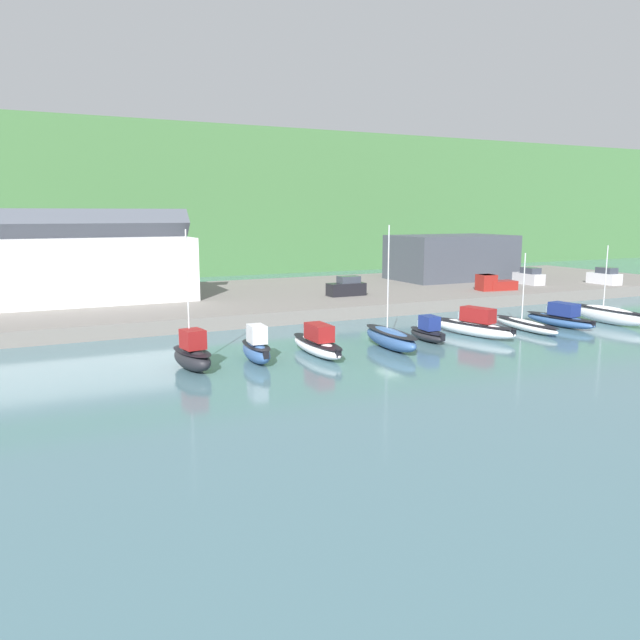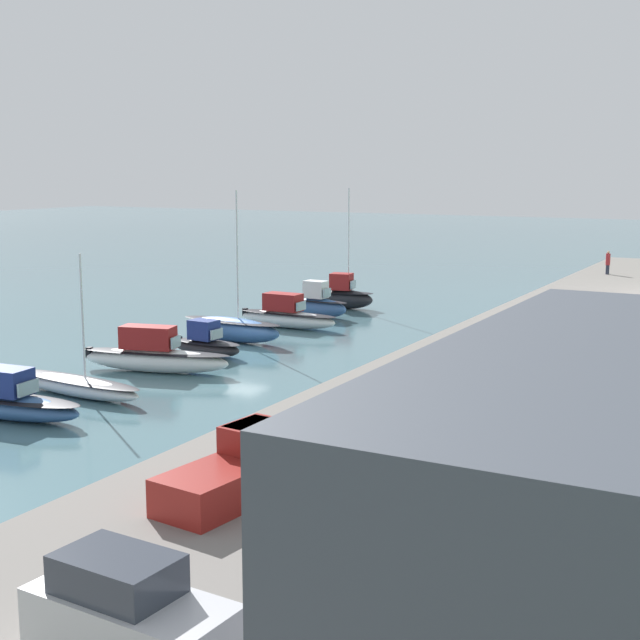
% 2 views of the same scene
% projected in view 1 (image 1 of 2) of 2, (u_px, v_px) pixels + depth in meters
% --- Properties ---
extents(ground_plane, '(320.00, 320.00, 0.00)m').
position_uv_depth(ground_plane, '(395.00, 342.00, 50.59)').
color(ground_plane, '#476B75').
extents(hillside_backdrop, '(240.00, 71.25, 24.41)m').
position_uv_depth(hillside_backdrop, '(159.00, 204.00, 131.27)').
color(hillside_backdrop, '#42703D').
rests_on(hillside_backdrop, ground_plane).
extents(quay_promenade, '(112.37, 28.58, 1.28)m').
position_uv_depth(quay_promenade, '(280.00, 297.00, 72.79)').
color(quay_promenade, slate).
rests_on(quay_promenade, ground_plane).
extents(harbor_clubhouse, '(22.66, 11.09, 9.50)m').
position_uv_depth(harbor_clubhouse, '(80.00, 267.00, 64.57)').
color(harbor_clubhouse, white).
rests_on(harbor_clubhouse, quay_promenade).
extents(yacht_club_building, '(15.99, 10.04, 6.03)m').
position_uv_depth(yacht_club_building, '(451.00, 257.00, 86.02)').
color(yacht_club_building, '#3D424C').
rests_on(yacht_club_building, quay_promenade).
extents(moored_boat_0, '(2.54, 4.91, 9.30)m').
position_uv_depth(moored_boat_0, '(192.00, 355.00, 41.44)').
color(moored_boat_0, black).
rests_on(moored_boat_0, ground_plane).
extents(moored_boat_1, '(1.71, 4.77, 2.68)m').
position_uv_depth(moored_boat_1, '(256.00, 348.00, 43.59)').
color(moored_boat_1, '#33568E').
rests_on(moored_boat_1, ground_plane).
extents(moored_boat_2, '(1.86, 7.46, 2.36)m').
position_uv_depth(moored_boat_2, '(317.00, 344.00, 45.85)').
color(moored_boat_2, white).
rests_on(moored_boat_2, ground_plane).
extents(moored_boat_3, '(2.26, 7.44, 9.44)m').
position_uv_depth(moored_boat_3, '(390.00, 338.00, 47.97)').
color(moored_boat_3, '#33568E').
rests_on(moored_boat_3, ground_plane).
extents(moored_boat_4, '(1.80, 4.61, 2.10)m').
position_uv_depth(moored_boat_4, '(428.00, 332.00, 50.88)').
color(moored_boat_4, black).
rests_on(moored_boat_4, ground_plane).
extents(moored_boat_5, '(3.74, 8.54, 2.49)m').
position_uv_depth(moored_boat_5, '(474.00, 326.00, 52.89)').
color(moored_boat_5, white).
rests_on(moored_boat_5, ground_plane).
extents(moored_boat_6, '(2.18, 8.21, 6.86)m').
position_uv_depth(moored_boat_6, '(526.00, 325.00, 55.42)').
color(moored_boat_6, white).
rests_on(moored_boat_6, ground_plane).
extents(moored_boat_7, '(2.67, 7.57, 2.23)m').
position_uv_depth(moored_boat_7, '(561.00, 318.00, 57.39)').
color(moored_boat_7, '#33568E').
rests_on(moored_boat_7, ground_plane).
extents(moored_boat_8, '(1.74, 8.33, 7.35)m').
position_uv_depth(moored_boat_8, '(608.00, 314.00, 58.88)').
color(moored_boat_8, white).
rests_on(moored_boat_8, ground_plane).
extents(parked_car_0, '(1.89, 4.24, 2.16)m').
position_uv_depth(parked_car_0, '(605.00, 277.00, 80.31)').
color(parked_car_0, silver).
rests_on(parked_car_0, quay_promenade).
extents(parked_car_1, '(4.21, 1.81, 2.16)m').
position_uv_depth(parked_car_1, '(347.00, 287.00, 68.99)').
color(parked_car_1, black).
rests_on(parked_car_1, quay_promenade).
extents(parked_car_2, '(2.03, 4.29, 2.16)m').
position_uv_depth(parked_car_2, '(529.00, 277.00, 80.15)').
color(parked_car_2, '#B7B7BC').
rests_on(parked_car_2, quay_promenade).
extents(pickup_truck_0, '(4.92, 2.48, 1.90)m').
position_uv_depth(pickup_truck_0, '(493.00, 283.00, 73.79)').
color(pickup_truck_0, maroon).
rests_on(pickup_truck_0, quay_promenade).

